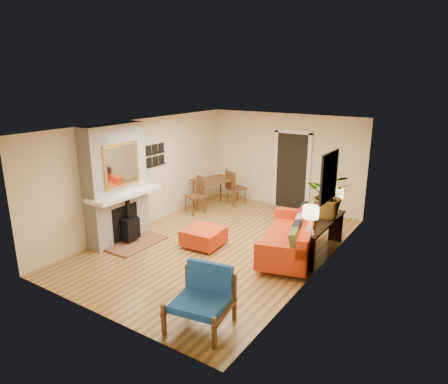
{
  "coord_description": "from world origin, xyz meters",
  "views": [
    {
      "loc": [
        4.54,
        -6.72,
        3.58
      ],
      "look_at": [
        0.0,
        0.2,
        1.15
      ],
      "focal_mm": 32.0,
      "sensor_mm": 36.0,
      "label": 1
    }
  ],
  "objects_px": {
    "blue_chair": "(203,294)",
    "sofa": "(293,238)",
    "ottoman": "(204,236)",
    "console_table": "(323,228)",
    "dining_table": "(215,185)",
    "lamp_near": "(310,217)",
    "lamp_far": "(336,197)",
    "houseplant": "(330,195)"
  },
  "relations": [
    {
      "from": "console_table",
      "to": "ottoman",
      "type": "bearing_deg",
      "value": -156.58
    },
    {
      "from": "sofa",
      "to": "ottoman",
      "type": "relative_size",
      "value": 2.9
    },
    {
      "from": "dining_table",
      "to": "houseplant",
      "type": "height_order",
      "value": "houseplant"
    },
    {
      "from": "blue_chair",
      "to": "houseplant",
      "type": "height_order",
      "value": "houseplant"
    },
    {
      "from": "console_table",
      "to": "lamp_far",
      "type": "height_order",
      "value": "lamp_far"
    },
    {
      "from": "dining_table",
      "to": "console_table",
      "type": "xyz_separation_m",
      "value": [
        3.59,
        -1.31,
        -0.07
      ]
    },
    {
      "from": "houseplant",
      "to": "blue_chair",
      "type": "bearing_deg",
      "value": -100.03
    },
    {
      "from": "lamp_near",
      "to": "ottoman",
      "type": "bearing_deg",
      "value": -174.47
    },
    {
      "from": "console_table",
      "to": "houseplant",
      "type": "bearing_deg",
      "value": 91.94
    },
    {
      "from": "console_table",
      "to": "lamp_far",
      "type": "bearing_deg",
      "value": 90.0
    },
    {
      "from": "console_table",
      "to": "lamp_near",
      "type": "bearing_deg",
      "value": -90.0
    },
    {
      "from": "sofa",
      "to": "dining_table",
      "type": "relative_size",
      "value": 1.3
    },
    {
      "from": "dining_table",
      "to": "lamp_near",
      "type": "distance_m",
      "value": 4.17
    },
    {
      "from": "lamp_near",
      "to": "console_table",
      "type": "bearing_deg",
      "value": 90.0
    },
    {
      "from": "dining_table",
      "to": "console_table",
      "type": "height_order",
      "value": "dining_table"
    },
    {
      "from": "ottoman",
      "to": "lamp_near",
      "type": "height_order",
      "value": "lamp_near"
    },
    {
      "from": "sofa",
      "to": "ottoman",
      "type": "bearing_deg",
      "value": -160.65
    },
    {
      "from": "lamp_far",
      "to": "dining_table",
      "type": "bearing_deg",
      "value": 170.32
    },
    {
      "from": "ottoman",
      "to": "lamp_far",
      "type": "xyz_separation_m",
      "value": [
        2.29,
        1.69,
        0.83
      ]
    },
    {
      "from": "blue_chair",
      "to": "lamp_near",
      "type": "relative_size",
      "value": 1.81
    },
    {
      "from": "sofa",
      "to": "dining_table",
      "type": "distance_m",
      "value": 3.53
    },
    {
      "from": "blue_chair",
      "to": "lamp_far",
      "type": "xyz_separation_m",
      "value": [
        0.64,
        3.96,
        0.58
      ]
    },
    {
      "from": "lamp_near",
      "to": "lamp_far",
      "type": "distance_m",
      "value": 1.46
    },
    {
      "from": "ottoman",
      "to": "lamp_near",
      "type": "bearing_deg",
      "value": 5.53
    },
    {
      "from": "console_table",
      "to": "lamp_far",
      "type": "relative_size",
      "value": 3.43
    },
    {
      "from": "ottoman",
      "to": "console_table",
      "type": "bearing_deg",
      "value": 23.42
    },
    {
      "from": "sofa",
      "to": "lamp_far",
      "type": "bearing_deg",
      "value": 65.21
    },
    {
      "from": "lamp_far",
      "to": "houseplant",
      "type": "relative_size",
      "value": 0.55
    },
    {
      "from": "blue_chair",
      "to": "sofa",
      "type": "bearing_deg",
      "value": 86.96
    },
    {
      "from": "ottoman",
      "to": "houseplant",
      "type": "relative_size",
      "value": 0.85
    },
    {
      "from": "ottoman",
      "to": "lamp_near",
      "type": "xyz_separation_m",
      "value": [
        2.29,
        0.22,
        0.83
      ]
    },
    {
      "from": "lamp_far",
      "to": "sofa",
      "type": "bearing_deg",
      "value": -114.79
    },
    {
      "from": "dining_table",
      "to": "lamp_far",
      "type": "distance_m",
      "value": 3.66
    },
    {
      "from": "sofa",
      "to": "lamp_far",
      "type": "distance_m",
      "value": 1.34
    },
    {
      "from": "lamp_far",
      "to": "houseplant",
      "type": "xyz_separation_m",
      "value": [
        -0.01,
        -0.4,
        0.16
      ]
    },
    {
      "from": "sofa",
      "to": "console_table",
      "type": "relative_size",
      "value": 1.31
    },
    {
      "from": "sofa",
      "to": "lamp_near",
      "type": "bearing_deg",
      "value": -40.38
    },
    {
      "from": "houseplant",
      "to": "ottoman",
      "type": "bearing_deg",
      "value": -150.56
    },
    {
      "from": "sofa",
      "to": "blue_chair",
      "type": "distance_m",
      "value": 2.91
    },
    {
      "from": "sofa",
      "to": "blue_chair",
      "type": "xyz_separation_m",
      "value": [
        -0.15,
        -2.91,
        0.09
      ]
    },
    {
      "from": "ottoman",
      "to": "houseplant",
      "type": "height_order",
      "value": "houseplant"
    },
    {
      "from": "dining_table",
      "to": "houseplant",
      "type": "distance_m",
      "value": 3.76
    }
  ]
}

